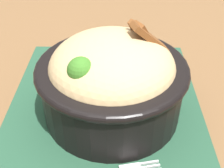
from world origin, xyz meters
The scene contains 3 objects.
table centered at (0.00, 0.00, 0.67)m, with size 1.35×0.96×0.73m.
placemat centered at (0.01, -0.02, 0.73)m, with size 0.43×0.29×0.00m, color #1E422D.
bowl centered at (-0.02, -0.01, 0.79)m, with size 0.21×0.21×0.14m.
Camera 1 is at (0.31, 0.01, 1.03)m, focal length 46.85 mm.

